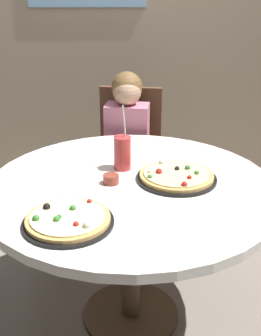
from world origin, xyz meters
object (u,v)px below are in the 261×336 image
(soda_cup, at_px, (122,153))
(diner_child, at_px, (126,172))
(chair_wooden, at_px, (129,154))
(pizza_veggie, at_px, (176,176))
(pizza_cheese, at_px, (68,220))
(dining_table, at_px, (131,201))
(sauce_bowl, at_px, (111,179))

(soda_cup, bearing_deg, diner_child, 87.61)
(chair_wooden, height_order, pizza_veggie, chair_wooden)
(chair_wooden, relative_size, pizza_cheese, 2.82)
(dining_table, height_order, pizza_cheese, pizza_cheese)
(diner_child, relative_size, pizza_veggie, 3.01)
(dining_table, bearing_deg, chair_wooden, 89.10)
(diner_child, xyz_separation_m, pizza_veggie, (0.22, -0.68, 0.28))
(chair_wooden, bearing_deg, pizza_veggie, -77.54)
(pizza_veggie, xyz_separation_m, pizza_cheese, (-0.44, -0.37, 0.00))
(dining_table, xyz_separation_m, chair_wooden, (0.01, 0.89, -0.13))
(dining_table, relative_size, pizza_veggie, 3.56)
(chair_wooden, distance_m, soda_cup, 0.80)
(dining_table, height_order, soda_cup, soda_cup)
(dining_table, relative_size, diner_child, 1.18)
(dining_table, distance_m, pizza_veggie, 0.23)
(soda_cup, height_order, sauce_bowl, soda_cup)
(pizza_veggie, bearing_deg, sauce_bowl, -173.73)
(pizza_veggie, bearing_deg, soda_cup, 152.14)
(pizza_cheese, bearing_deg, dining_table, 54.72)
(pizza_cheese, xyz_separation_m, soda_cup, (0.20, 0.50, 0.06))
(chair_wooden, distance_m, diner_child, 0.19)
(chair_wooden, relative_size, diner_child, 0.88)
(pizza_veggie, bearing_deg, chair_wooden, 102.46)
(diner_child, relative_size, sauce_bowl, 15.46)
(dining_table, bearing_deg, pizza_cheese, -125.28)
(chair_wooden, bearing_deg, sauce_bowl, -96.43)
(dining_table, height_order, pizza_veggie, pizza_veggie)
(diner_child, bearing_deg, dining_table, -89.07)
(soda_cup, bearing_deg, pizza_cheese, -112.44)
(soda_cup, bearing_deg, dining_table, -77.48)
(sauce_bowl, bearing_deg, pizza_veggie, 6.27)
(diner_child, height_order, pizza_cheese, diner_child)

